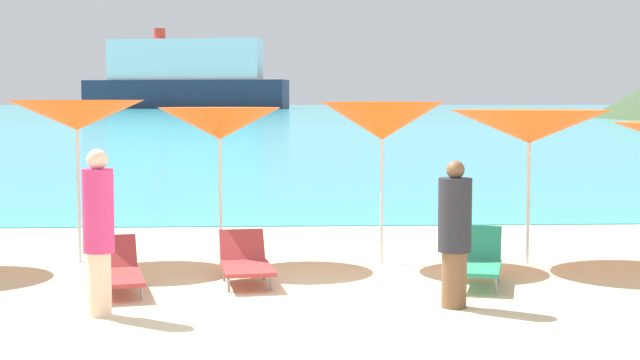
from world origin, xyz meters
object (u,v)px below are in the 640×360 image
Objects in this scene: lounge_chair_7 at (246,262)px; umbrella_5 at (529,127)px; umbrella_2 at (77,115)px; umbrella_4 at (382,121)px; lounge_chair_0 at (118,270)px; beachgoer_2 at (99,228)px; lounge_chair_1 at (480,261)px; umbrella_3 at (220,124)px; cruise_ship at (185,78)px; beachgoer_3 at (455,231)px.

umbrella_5 is at bearing 10.26° from lounge_chair_7.
umbrella_2 is 6.47m from umbrella_5.
umbrella_2 is at bearing 177.07° from umbrella_4.
beachgoer_2 is (0.01, -1.29, 0.70)m from lounge_chair_0.
beachgoer_2 reaches higher than lounge_chair_0.
lounge_chair_1 reaches higher than lounge_chair_7.
umbrella_3 is at bearing 176.86° from umbrella_4.
umbrella_5 reaches higher than lounge_chair_7.
umbrella_2 is at bearing 175.79° from lounge_chair_1.
lounge_chair_1 is 1.04× the size of lounge_chair_7.
lounge_chair_0 is 1.46m from beachgoer_2.
umbrella_4 reaches higher than beachgoer_2.
lounge_chair_7 is (1.54, 0.43, 0.02)m from lounge_chair_0.
cruise_ship is at bearing 82.73° from lounge_chair_0.
umbrella_3 is 0.96× the size of umbrella_4.
cruise_ship is (-26.55, 247.16, 6.39)m from umbrella_4.
umbrella_3 is at bearing 10.66° from beachgoer_3.
umbrella_3 reaches higher than beachgoer_3.
umbrella_4 reaches higher than umbrella_5.
beachgoer_2 is at bearing -108.52° from umbrella_3.
umbrella_4 is 1.39× the size of beachgoer_3.
umbrella_2 reaches higher than umbrella_5.
umbrella_4 is (2.33, -0.13, 0.04)m from umbrella_3.
lounge_chair_0 is 0.86× the size of beachgoer_2.
umbrella_2 is 3.74m from beachgoer_2.
lounge_chair_0 is at bearing 43.45° from beachgoer_3.
umbrella_5 is 3.40m from beachgoer_3.
umbrella_3 reaches higher than lounge_chair_0.
umbrella_5 is (6.46, -0.43, -0.16)m from umbrella_2.
beachgoer_3 reaches higher than lounge_chair_7.
beachgoer_2 is (0.93, -3.43, -1.16)m from umbrella_2.
lounge_chair_0 is (-3.46, -1.93, -1.78)m from umbrella_4.
umbrella_4 is at bearing 30.32° from lounge_chair_7.
umbrella_5 is at bearing -70.61° from cruise_ship.
beachgoer_2 is at bearing -74.92° from umbrella_2.
lounge_chair_0 is 1.12× the size of lounge_chair_7.
beachgoer_3 is at bearing -33.51° from umbrella_2.
umbrella_2 is 4.38m from umbrella_4.
beachgoer_2 reaches higher than beachgoer_3.
cruise_ship is at bearing 95.60° from umbrella_3.
umbrella_3 is 1.23× the size of beachgoer_2.
umbrella_5 is at bearing -5.54° from umbrella_4.
umbrella_5 is 0.04× the size of cruise_ship.
umbrella_3 is 1.55× the size of lounge_chair_1.
beachgoer_2 reaches higher than lounge_chair_1.
umbrella_3 is at bearing -68.27° from beachgoer_2.
beachgoer_3 is at bearing -27.73° from lounge_chair_0.
cruise_ship is (-22.18, 246.94, 6.31)m from umbrella_2.
lounge_chair_0 is at bearing -172.15° from lounge_chair_7.
umbrella_3 is 2.33m from umbrella_4.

